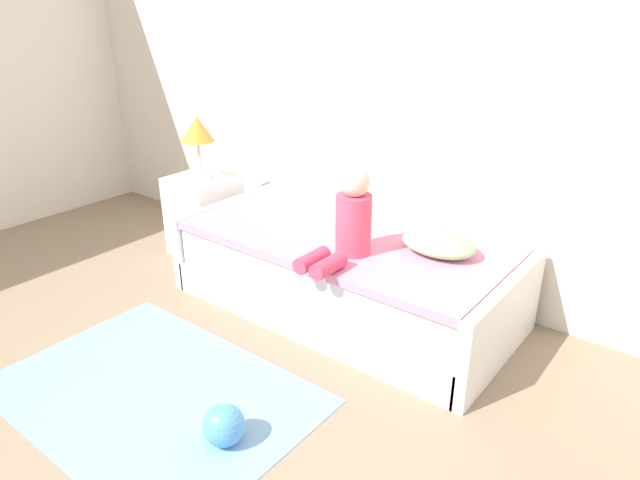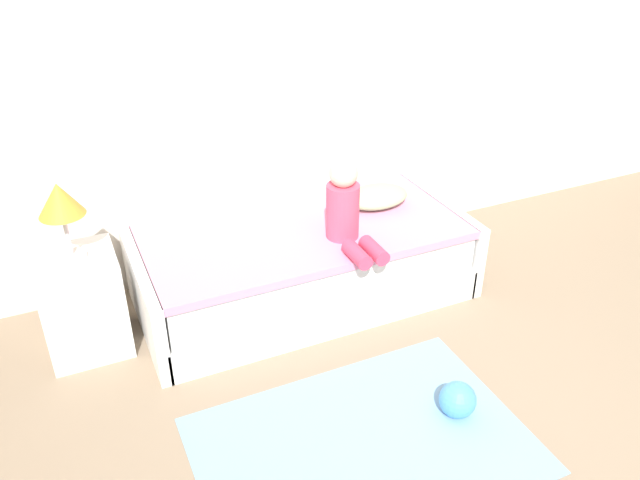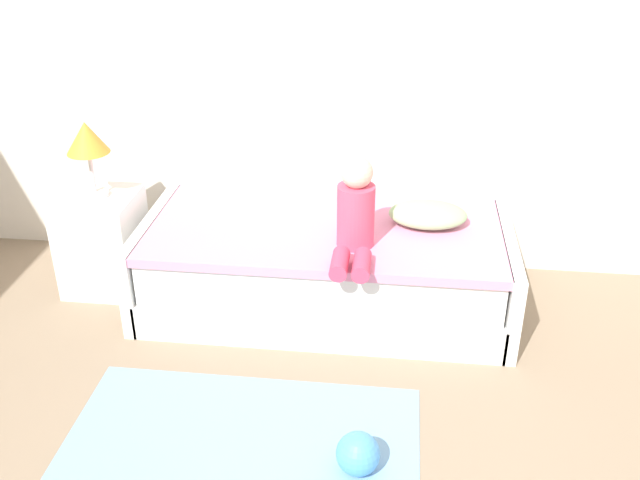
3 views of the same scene
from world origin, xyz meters
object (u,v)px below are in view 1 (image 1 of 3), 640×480
table_lamp (197,132)px  toy_ball (224,425)px  nightstand (205,215)px  bed (344,272)px  child_figure (348,221)px  pillow (438,243)px

table_lamp → toy_ball: (1.64, -1.36, -0.84)m
nightstand → table_lamp: table_lamp is taller
nightstand → table_lamp: size_ratio=1.33×
bed → child_figure: bearing=-51.5°
bed → child_figure: size_ratio=4.14×
bed → toy_ball: size_ratio=11.05×
pillow → toy_ball: (-0.28, -1.41, -0.47)m
bed → table_lamp: 1.52m
child_figure → table_lamp: bearing=169.9°
child_figure → pillow: 0.53m
pillow → bed: bearing=-170.1°
toy_ball → table_lamp: bearing=140.4°
nightstand → child_figure: (1.53, -0.27, 0.40)m
nightstand → toy_ball: 2.14m
table_lamp → child_figure: table_lamp is taller
nightstand → child_figure: 1.61m
table_lamp → child_figure: (1.53, -0.27, -0.23)m
pillow → toy_ball: 1.51m
nightstand → child_figure: bearing=-10.1°
table_lamp → toy_ball: size_ratio=2.36×
bed → pillow: pillow is taller
table_lamp → pillow: table_lamp is taller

